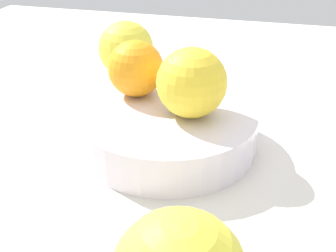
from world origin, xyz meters
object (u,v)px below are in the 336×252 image
at_px(orange_in_bowl_0, 136,69).
at_px(orange_in_bowl_1, 193,81).
at_px(fruit_bowl, 168,130).
at_px(orange_loose_1, 126,49).

bearing_deg(orange_in_bowl_0, orange_in_bowl_1, -112.56).
xyz_separation_m(fruit_bowl, orange_in_bowl_1, (0.00, -0.02, 0.06)).
xyz_separation_m(fruit_bowl, orange_loose_1, (0.19, 0.11, 0.02)).
height_order(fruit_bowl, orange_loose_1, orange_loose_1).
bearing_deg(fruit_bowl, orange_loose_1, 31.41).
distance_m(fruit_bowl, orange_in_bowl_0, 0.08).
distance_m(orange_in_bowl_1, orange_loose_1, 0.23).
height_order(orange_in_bowl_0, orange_in_bowl_1, orange_in_bowl_1).
distance_m(orange_in_bowl_0, orange_in_bowl_1, 0.08).
relative_size(orange_in_bowl_0, orange_in_bowl_1, 0.88).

